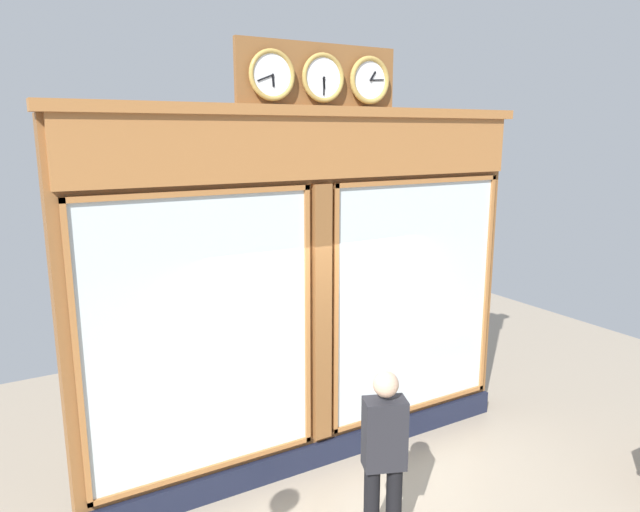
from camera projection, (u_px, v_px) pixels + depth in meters
The scene contains 2 objects.
shop_facade at pixel (314, 291), 6.21m from camera, with size 5.18×0.42×4.48m.
pedestrian at pixel (384, 455), 4.98m from camera, with size 0.42×0.34×1.69m.
Camera 1 is at (2.98, 5.07, 3.64)m, focal length 32.64 mm.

